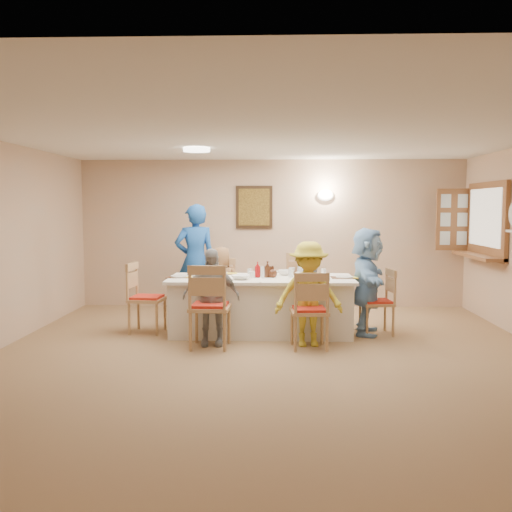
{
  "coord_description": "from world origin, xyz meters",
  "views": [
    {
      "loc": [
        0.05,
        -6.2,
        1.72
      ],
      "look_at": [
        -0.2,
        1.4,
        1.05
      ],
      "focal_mm": 40.0,
      "sensor_mm": 36.0,
      "label": 1
    }
  ],
  "objects_px": {
    "diner_back_right": "(303,283)",
    "condiment_ketchup": "(258,270)",
    "chair_back_right": "(303,287)",
    "chair_back_left": "(222,290)",
    "diner_front_right": "(309,294)",
    "chair_right_end": "(377,301)",
    "diner_right_end": "(367,281)",
    "chair_left_end": "(147,297)",
    "diner_back_left": "(221,285)",
    "caregiver": "(195,261)",
    "chair_front_right": "(309,309)",
    "chair_front_left": "(210,305)",
    "dining_table": "(261,305)",
    "serving_hatch": "(487,221)",
    "diner_front_left": "(211,297)"
  },
  "relations": [
    {
      "from": "caregiver",
      "to": "condiment_ketchup",
      "type": "distance_m",
      "value": 1.52
    },
    {
      "from": "chair_back_right",
      "to": "chair_front_right",
      "type": "bearing_deg",
      "value": -95.33
    },
    {
      "from": "chair_back_left",
      "to": "diner_front_right",
      "type": "bearing_deg",
      "value": -55.52
    },
    {
      "from": "chair_back_right",
      "to": "chair_right_end",
      "type": "bearing_deg",
      "value": -45.43
    },
    {
      "from": "diner_back_left",
      "to": "chair_back_right",
      "type": "bearing_deg",
      "value": -176.2
    },
    {
      "from": "chair_back_left",
      "to": "chair_left_end",
      "type": "bearing_deg",
      "value": -144.46
    },
    {
      "from": "chair_front_left",
      "to": "diner_right_end",
      "type": "xyz_separation_m",
      "value": [
        2.02,
        0.8,
        0.2
      ]
    },
    {
      "from": "serving_hatch",
      "to": "diner_back_left",
      "type": "xyz_separation_m",
      "value": [
        -3.94,
        -0.32,
        -0.94
      ]
    },
    {
      "from": "condiment_ketchup",
      "to": "diner_back_right",
      "type": "bearing_deg",
      "value": 46.12
    },
    {
      "from": "chair_back_right",
      "to": "diner_front_right",
      "type": "xyz_separation_m",
      "value": [
        0.0,
        -1.48,
        0.13
      ]
    },
    {
      "from": "dining_table",
      "to": "diner_front_right",
      "type": "distance_m",
      "value": 0.94
    },
    {
      "from": "diner_back_left",
      "to": "diner_front_right",
      "type": "height_order",
      "value": "diner_front_right"
    },
    {
      "from": "diner_front_right",
      "to": "condiment_ketchup",
      "type": "bearing_deg",
      "value": 128.38
    },
    {
      "from": "chair_front_right",
      "to": "diner_front_right",
      "type": "bearing_deg",
      "value": -94.33
    },
    {
      "from": "chair_back_right",
      "to": "chair_front_left",
      "type": "distance_m",
      "value": 2.0
    },
    {
      "from": "chair_left_end",
      "to": "diner_right_end",
      "type": "height_order",
      "value": "diner_right_end"
    },
    {
      "from": "chair_left_end",
      "to": "chair_right_end",
      "type": "xyz_separation_m",
      "value": [
        3.1,
        0.0,
        -0.04
      ]
    },
    {
      "from": "chair_back_right",
      "to": "condiment_ketchup",
      "type": "distance_m",
      "value": 1.08
    },
    {
      "from": "dining_table",
      "to": "diner_back_left",
      "type": "xyz_separation_m",
      "value": [
        -0.6,
        0.68,
        0.18
      ]
    },
    {
      "from": "chair_left_end",
      "to": "diner_back_left",
      "type": "bearing_deg",
      "value": -49.03
    },
    {
      "from": "chair_back_right",
      "to": "chair_front_right",
      "type": "height_order",
      "value": "chair_back_right"
    },
    {
      "from": "chair_back_right",
      "to": "diner_back_left",
      "type": "xyz_separation_m",
      "value": [
        -1.2,
        -0.12,
        0.05
      ]
    },
    {
      "from": "diner_front_left",
      "to": "chair_back_left",
      "type": "bearing_deg",
      "value": 88.93
    },
    {
      "from": "chair_back_left",
      "to": "diner_right_end",
      "type": "xyz_separation_m",
      "value": [
        2.02,
        -0.8,
        0.25
      ]
    },
    {
      "from": "diner_back_left",
      "to": "diner_back_right",
      "type": "bearing_deg",
      "value": 178.09
    },
    {
      "from": "serving_hatch",
      "to": "chair_front_left",
      "type": "xyz_separation_m",
      "value": [
        -3.94,
        -1.8,
        -0.98
      ]
    },
    {
      "from": "serving_hatch",
      "to": "diner_front_left",
      "type": "height_order",
      "value": "serving_hatch"
    },
    {
      "from": "chair_front_right",
      "to": "condiment_ketchup",
      "type": "relative_size",
      "value": 4.48
    },
    {
      "from": "chair_right_end",
      "to": "caregiver",
      "type": "xyz_separation_m",
      "value": [
        -2.6,
        1.15,
        0.43
      ]
    },
    {
      "from": "chair_back_right",
      "to": "chair_right_end",
      "type": "distance_m",
      "value": 1.24
    },
    {
      "from": "diner_back_left",
      "to": "caregiver",
      "type": "distance_m",
      "value": 0.72
    },
    {
      "from": "dining_table",
      "to": "chair_left_end",
      "type": "relative_size",
      "value": 2.57
    },
    {
      "from": "chair_back_left",
      "to": "diner_back_right",
      "type": "relative_size",
      "value": 0.78
    },
    {
      "from": "chair_front_left",
      "to": "diner_right_end",
      "type": "height_order",
      "value": "diner_right_end"
    },
    {
      "from": "diner_front_left",
      "to": "diner_front_right",
      "type": "distance_m",
      "value": 1.2
    },
    {
      "from": "dining_table",
      "to": "diner_right_end",
      "type": "bearing_deg",
      "value": 0.0
    },
    {
      "from": "diner_back_left",
      "to": "diner_back_right",
      "type": "distance_m",
      "value": 1.2
    },
    {
      "from": "diner_front_right",
      "to": "diner_right_end",
      "type": "distance_m",
      "value": 1.07
    },
    {
      "from": "dining_table",
      "to": "chair_back_right",
      "type": "relative_size",
      "value": 2.41
    },
    {
      "from": "chair_front_left",
      "to": "diner_front_right",
      "type": "distance_m",
      "value": 1.21
    },
    {
      "from": "chair_front_left",
      "to": "chair_front_right",
      "type": "xyz_separation_m",
      "value": [
        1.2,
        0.0,
        -0.04
      ]
    },
    {
      "from": "chair_right_end",
      "to": "diner_back_left",
      "type": "relative_size",
      "value": 0.79
    },
    {
      "from": "serving_hatch",
      "to": "chair_back_right",
      "type": "bearing_deg",
      "value": -175.85
    },
    {
      "from": "diner_back_right",
      "to": "caregiver",
      "type": "height_order",
      "value": "caregiver"
    },
    {
      "from": "diner_back_left",
      "to": "diner_back_right",
      "type": "height_order",
      "value": "diner_back_right"
    },
    {
      "from": "diner_back_right",
      "to": "condiment_ketchup",
      "type": "bearing_deg",
      "value": 34.24
    },
    {
      "from": "chair_back_left",
      "to": "caregiver",
      "type": "xyz_separation_m",
      "value": [
        -0.45,
        0.35,
        0.41
      ]
    },
    {
      "from": "caregiver",
      "to": "chair_right_end",
      "type": "bearing_deg",
      "value": 138.04
    },
    {
      "from": "diner_front_right",
      "to": "chair_back_right",
      "type": "bearing_deg",
      "value": 85.02
    },
    {
      "from": "chair_right_end",
      "to": "diner_back_right",
      "type": "height_order",
      "value": "diner_back_right"
    }
  ]
}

